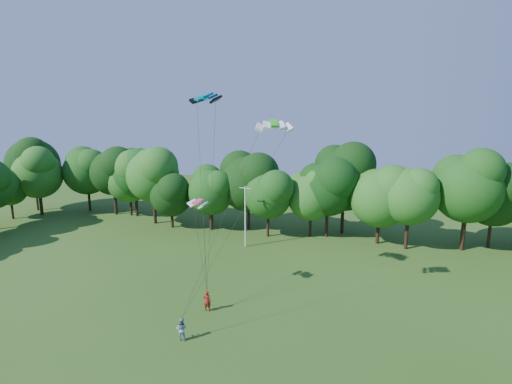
# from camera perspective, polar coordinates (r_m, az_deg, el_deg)

# --- Properties ---
(utility_pole) EXTENTS (1.59, 0.34, 7.99)m
(utility_pole) POSITION_cam_1_polar(r_m,az_deg,el_deg) (51.40, -1.54, -3.46)
(utility_pole) COLOR beige
(utility_pole) RESTS_ON ground
(kite_flyer_left) EXTENTS (0.73, 0.52, 1.88)m
(kite_flyer_left) POSITION_cam_1_polar(r_m,az_deg,el_deg) (36.76, -6.99, -15.19)
(kite_flyer_left) COLOR maroon
(kite_flyer_left) RESTS_ON ground
(kite_flyer_right) EXTENTS (0.96, 0.80, 1.78)m
(kite_flyer_right) POSITION_cam_1_polar(r_m,az_deg,el_deg) (33.07, -10.60, -18.67)
(kite_flyer_right) COLOR #89A3BE
(kite_flyer_right) RESTS_ON ground
(kite_teal) EXTENTS (3.22, 2.29, 0.59)m
(kite_teal) POSITION_cam_1_polar(r_m,az_deg,el_deg) (36.18, -7.15, 13.53)
(kite_teal) COLOR #046D84
(kite_teal) RESTS_ON ground
(kite_green) EXTENTS (3.19, 2.29, 0.67)m
(kite_green) POSITION_cam_1_polar(r_m,az_deg,el_deg) (32.91, 2.55, 9.79)
(kite_green) COLOR green
(kite_green) RESTS_ON ground
(kite_pink) EXTENTS (2.17, 1.56, 0.40)m
(kite_pink) POSITION_cam_1_polar(r_m,az_deg,el_deg) (36.91, -8.30, -1.36)
(kite_pink) COLOR #C93765
(kite_pink) RESTS_ON ground
(tree_back_west) EXTENTS (8.73, 8.73, 12.71)m
(tree_back_west) POSITION_cam_1_polar(r_m,az_deg,el_deg) (68.83, -16.98, 3.13)
(tree_back_west) COLOR #372216
(tree_back_west) RESTS_ON ground
(tree_back_center) EXTENTS (8.22, 8.22, 11.96)m
(tree_back_center) POSITION_cam_1_polar(r_m,az_deg,el_deg) (55.68, 10.26, 1.07)
(tree_back_center) COLOR black
(tree_back_center) RESTS_ON ground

